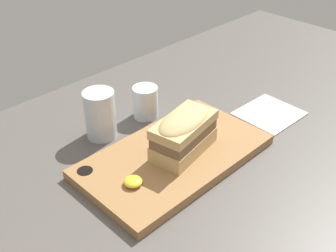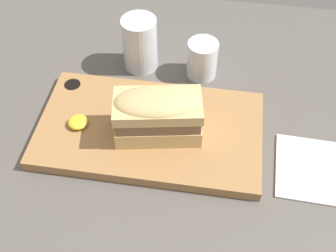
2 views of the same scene
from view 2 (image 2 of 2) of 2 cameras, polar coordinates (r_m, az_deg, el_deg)
dining_table at (r=73.04cm, az=2.62°, el=-5.65°), size 172.83×99.63×2.00cm
serving_board at (r=75.52cm, az=-2.53°, el=-0.47°), size 39.63×22.36×2.13cm
sandwich at (r=70.14cm, az=-1.39°, el=1.76°), size 15.69×10.07×9.02cm
mustard_dollop at (r=75.97cm, az=-12.10°, el=0.53°), size 3.54×3.54×1.42cm
water_glass at (r=86.03cm, az=-3.80°, el=10.69°), size 6.95×6.95×11.17cm
wine_glass at (r=84.80cm, az=4.82°, el=8.86°), size 6.06×6.06×7.80cm
napkin at (r=75.59cm, az=19.72°, el=-5.68°), size 14.64×13.54×0.40cm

